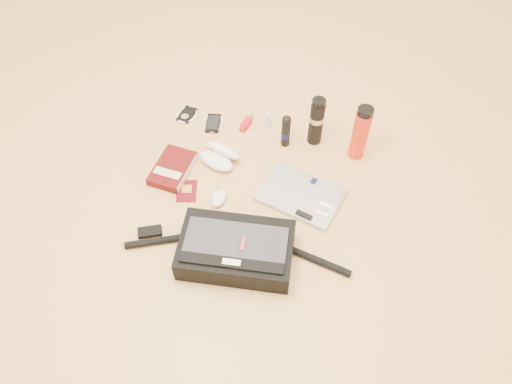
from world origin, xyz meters
TOP-DOWN VIEW (x-y plane):
  - ground at (0.00, 0.00)m, footprint 4.00×4.00m
  - messenger_bag at (0.01, -0.23)m, footprint 0.89×0.28m
  - laptop at (0.22, 0.10)m, footprint 0.39×0.33m
  - book at (-0.35, 0.14)m, footprint 0.18×0.24m
  - passport at (-0.26, 0.05)m, footprint 0.10×0.13m
  - mouse at (-0.12, 0.02)m, footprint 0.07×0.10m
  - sunglasses_case at (-0.16, 0.24)m, footprint 0.21×0.20m
  - ipod at (-0.38, 0.49)m, footprint 0.11×0.12m
  - phone at (-0.24, 0.46)m, footprint 0.10×0.13m
  - inhaler at (-0.08, 0.48)m, footprint 0.05×0.11m
  - spray_bottle at (0.02, 0.48)m, footprint 0.03×0.03m
  - aerosol_can at (0.11, 0.39)m, footprint 0.05×0.05m
  - thermos_black at (0.24, 0.44)m, footprint 0.07×0.07m
  - thermos_red at (0.44, 0.38)m, footprint 0.07×0.07m

SIDE VIEW (x-z plane):
  - ground at x=0.00m, z-range 0.00..0.00m
  - passport at x=-0.26m, z-range 0.00..0.01m
  - ipod at x=-0.38m, z-range 0.00..0.01m
  - phone at x=-0.24m, z-range 0.00..0.01m
  - laptop at x=0.22m, z-range 0.00..0.03m
  - inhaler at x=-0.08m, z-range 0.00..0.03m
  - mouse at x=-0.12m, z-range 0.00..0.03m
  - book at x=-0.35m, z-range 0.00..0.04m
  - sunglasses_case at x=-0.16m, z-range -0.01..0.08m
  - spray_bottle at x=0.02m, z-range -0.01..0.09m
  - messenger_bag at x=0.01m, z-range -0.01..0.12m
  - aerosol_can at x=0.11m, z-range 0.00..0.17m
  - thermos_black at x=0.24m, z-range 0.00..0.25m
  - thermos_red at x=0.44m, z-range 0.00..0.28m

